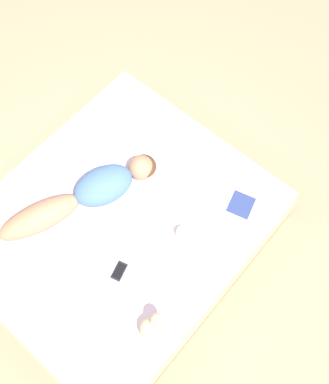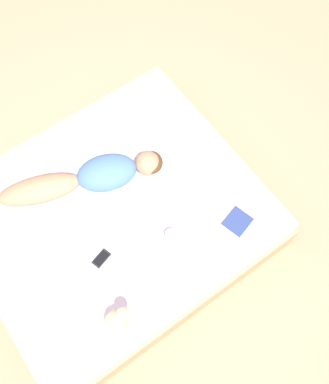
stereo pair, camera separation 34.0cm
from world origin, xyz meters
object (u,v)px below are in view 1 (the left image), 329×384
Objects in this scene: coffee_mug at (183,233)px; cell_phone at (119,271)px; person at (87,194)px; open_magazine at (225,198)px.

cell_phone is at bearing -108.55° from coffee_mug.
person is at bearing -161.33° from coffee_mug.
person is 2.13× the size of open_magazine.
coffee_mug reaches higher than cell_phone.
cell_phone is (-0.17, -0.50, -0.04)m from coffee_mug.
coffee_mug is at bearing -112.71° from open_magazine.
person is at bearing 139.24° from cell_phone.
open_magazine is 0.45m from coffee_mug.
open_magazine is at bearing 61.48° from person.
coffee_mug reaches higher than open_magazine.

